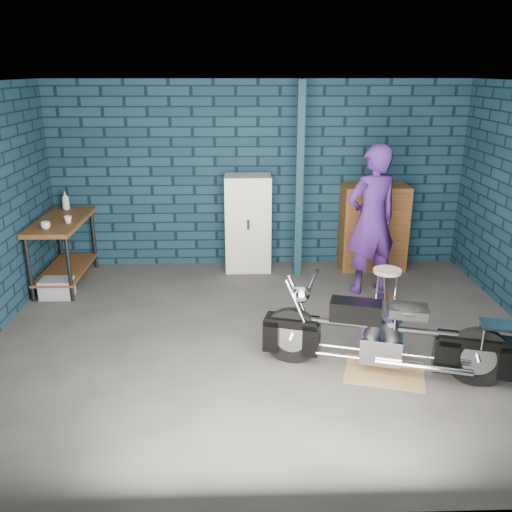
{
  "coord_description": "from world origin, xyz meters",
  "views": [
    {
      "loc": [
        -0.27,
        -5.34,
        2.82
      ],
      "look_at": [
        -0.1,
        0.3,
        0.87
      ],
      "focal_mm": 38.0,
      "sensor_mm": 36.0,
      "label": 1
    }
  ],
  "objects_px": {
    "workbench": "(64,252)",
    "tool_chest": "(373,227)",
    "person": "(372,220)",
    "locker": "(248,223)",
    "motorcycle": "(388,331)",
    "shop_stool": "(386,293)",
    "storage_bin": "(57,288)"
  },
  "relations": [
    {
      "from": "tool_chest",
      "to": "shop_stool",
      "type": "distance_m",
      "value": 1.73
    },
    {
      "from": "storage_bin",
      "to": "motorcycle",
      "type": "bearing_deg",
      "value": -27.65
    },
    {
      "from": "person",
      "to": "locker",
      "type": "xyz_separation_m",
      "value": [
        -1.58,
        0.89,
        -0.28
      ]
    },
    {
      "from": "motorcycle",
      "to": "person",
      "type": "bearing_deg",
      "value": 97.83
    },
    {
      "from": "tool_chest",
      "to": "person",
      "type": "bearing_deg",
      "value": -106.32
    },
    {
      "from": "workbench",
      "to": "person",
      "type": "distance_m",
      "value": 4.16
    },
    {
      "from": "motorcycle",
      "to": "shop_stool",
      "type": "distance_m",
      "value": 1.33
    },
    {
      "from": "storage_bin",
      "to": "shop_stool",
      "type": "height_order",
      "value": "shop_stool"
    },
    {
      "from": "locker",
      "to": "tool_chest",
      "type": "height_order",
      "value": "locker"
    },
    {
      "from": "workbench",
      "to": "tool_chest",
      "type": "relative_size",
      "value": 1.12
    },
    {
      "from": "locker",
      "to": "shop_stool",
      "type": "height_order",
      "value": "locker"
    },
    {
      "from": "storage_bin",
      "to": "tool_chest",
      "type": "bearing_deg",
      "value": 12.7
    },
    {
      "from": "motorcycle",
      "to": "locker",
      "type": "relative_size",
      "value": 1.48
    },
    {
      "from": "person",
      "to": "motorcycle",
      "type": "bearing_deg",
      "value": 62.34
    },
    {
      "from": "locker",
      "to": "tool_chest",
      "type": "relative_size",
      "value": 1.12
    },
    {
      "from": "workbench",
      "to": "storage_bin",
      "type": "relative_size",
      "value": 3.49
    },
    {
      "from": "locker",
      "to": "tool_chest",
      "type": "bearing_deg",
      "value": 0.0
    },
    {
      "from": "shop_stool",
      "to": "locker",
      "type": "bearing_deg",
      "value": 133.63
    },
    {
      "from": "motorcycle",
      "to": "shop_stool",
      "type": "bearing_deg",
      "value": 91.75
    },
    {
      "from": "motorcycle",
      "to": "tool_chest",
      "type": "relative_size",
      "value": 1.66
    },
    {
      "from": "workbench",
      "to": "locker",
      "type": "distance_m",
      "value": 2.59
    },
    {
      "from": "tool_chest",
      "to": "motorcycle",
      "type": "bearing_deg",
      "value": -100.53
    },
    {
      "from": "person",
      "to": "locker",
      "type": "relative_size",
      "value": 1.4
    },
    {
      "from": "workbench",
      "to": "motorcycle",
      "type": "distance_m",
      "value": 4.56
    },
    {
      "from": "person",
      "to": "tool_chest",
      "type": "distance_m",
      "value": 0.99
    },
    {
      "from": "workbench",
      "to": "motorcycle",
      "type": "height_order",
      "value": "motorcycle"
    },
    {
      "from": "tool_chest",
      "to": "shop_stool",
      "type": "relative_size",
      "value": 2.08
    },
    {
      "from": "shop_stool",
      "to": "tool_chest",
      "type": "bearing_deg",
      "value": 82.19
    },
    {
      "from": "storage_bin",
      "to": "tool_chest",
      "type": "distance_m",
      "value": 4.49
    },
    {
      "from": "storage_bin",
      "to": "locker",
      "type": "relative_size",
      "value": 0.29
    },
    {
      "from": "locker",
      "to": "person",
      "type": "bearing_deg",
      "value": -29.46
    },
    {
      "from": "person",
      "to": "shop_stool",
      "type": "bearing_deg",
      "value": 72.45
    }
  ]
}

